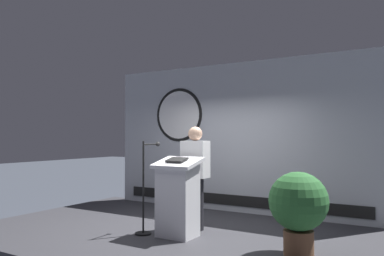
# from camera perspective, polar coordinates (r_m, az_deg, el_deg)

# --- Properties ---
(ground_plane) EXTENTS (40.00, 40.00, 0.00)m
(ground_plane) POSITION_cam_1_polar(r_m,az_deg,el_deg) (6.03, -1.31, -17.95)
(ground_plane) COLOR #383D47
(stage_platform) EXTENTS (6.40, 4.00, 0.30)m
(stage_platform) POSITION_cam_1_polar(r_m,az_deg,el_deg) (5.99, -1.31, -16.57)
(stage_platform) COLOR #333338
(stage_platform) RESTS_ON ground
(banner_display) EXTENTS (5.43, 0.12, 2.85)m
(banner_display) POSITION_cam_1_polar(r_m,az_deg,el_deg) (7.42, 6.17, -1.37)
(banner_display) COLOR #B2B7C1
(banner_display) RESTS_ON stage_platform
(podium) EXTENTS (0.64, 0.50, 1.14)m
(podium) POSITION_cam_1_polar(r_m,az_deg,el_deg) (5.59, -2.15, -10.32)
(podium) COLOR silver
(podium) RESTS_ON stage_platform
(speaker_person) EXTENTS (0.40, 0.26, 1.58)m
(speaker_person) POSITION_cam_1_polar(r_m,az_deg,el_deg) (5.95, 0.49, -7.30)
(speaker_person) COLOR black
(speaker_person) RESTS_ON stage_platform
(microphone_stand) EXTENTS (0.24, 0.51, 1.36)m
(microphone_stand) POSITION_cam_1_polar(r_m,az_deg,el_deg) (5.81, -6.94, -10.78)
(microphone_stand) COLOR black
(microphone_stand) RESTS_ON stage_platform
(potted_plant) EXTENTS (0.71, 0.71, 1.01)m
(potted_plant) POSITION_cam_1_polar(r_m,az_deg,el_deg) (4.89, 15.52, -11.00)
(potted_plant) COLOR brown
(potted_plant) RESTS_ON stage_platform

